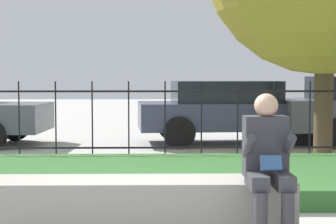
% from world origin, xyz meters
% --- Properties ---
extents(stone_bench, '(2.86, 0.57, 0.50)m').
position_xyz_m(stone_bench, '(-0.00, 0.00, 0.22)').
color(stone_bench, gray).
rests_on(stone_bench, ground_plane).
extents(person_seated_reader, '(0.42, 0.73, 1.30)m').
position_xyz_m(person_seated_reader, '(1.14, -0.32, 0.72)').
color(person_seated_reader, black).
rests_on(person_seated_reader, ground_plane).
extents(grass_berm, '(9.16, 2.91, 0.23)m').
position_xyz_m(grass_berm, '(0.00, 2.15, 0.12)').
color(grass_berm, '#33662D').
rests_on(grass_berm, ground_plane).
extents(iron_fence, '(7.16, 0.03, 1.37)m').
position_xyz_m(iron_fence, '(0.00, 4.03, 0.72)').
color(iron_fence, black).
rests_on(iron_fence, ground_plane).
extents(car_parked_center, '(4.13, 2.06, 1.35)m').
position_xyz_m(car_parked_center, '(1.74, 6.90, 0.72)').
color(car_parked_center, '#383D56').
rests_on(car_parked_center, ground_plane).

